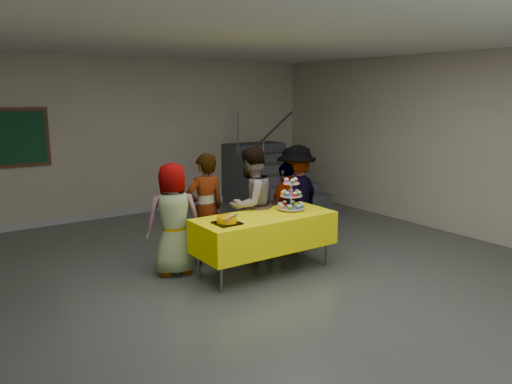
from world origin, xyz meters
TOP-DOWN VIEW (x-y plane):
  - room_shell at (0.00, 0.02)m, footprint 10.00×10.04m
  - bake_table at (0.28, 0.90)m, footprint 1.88×0.78m
  - cupcake_stand at (0.76, 0.95)m, footprint 0.38×0.38m
  - bear_cake at (-0.35, 0.82)m, footprint 0.32×0.36m
  - schoolchild_a at (-0.73, 1.52)m, footprint 0.81×0.63m
  - schoolchild_b at (-0.18, 1.67)m, footprint 0.57×0.38m
  - schoolchild_c at (0.41, 1.43)m, footprint 0.92×0.80m
  - schoolchild_d at (1.06, 1.44)m, footprint 0.85×0.54m
  - schoolchild_e at (1.26, 1.46)m, footprint 1.16×0.91m
  - staircase at (2.70, 4.13)m, footprint 1.30×2.40m
  - noticeboard at (-2.09, 4.96)m, footprint 1.30×0.05m

SIDE VIEW (x-z plane):
  - staircase at x=2.70m, z-range -0.53..1.51m
  - bake_table at x=0.28m, z-range 0.17..0.94m
  - schoolchild_d at x=1.06m, z-range 0.00..1.34m
  - schoolchild_a at x=-0.73m, z-range 0.00..1.47m
  - schoolchild_b at x=-0.18m, z-range 0.00..1.54m
  - schoolchild_e at x=1.26m, z-range 0.00..1.58m
  - schoolchild_c at x=0.41m, z-range 0.00..1.60m
  - bear_cake at x=-0.35m, z-range 0.77..0.89m
  - cupcake_stand at x=0.76m, z-range 0.71..1.16m
  - noticeboard at x=-2.09m, z-range 1.10..2.10m
  - room_shell at x=0.00m, z-range 0.62..3.64m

